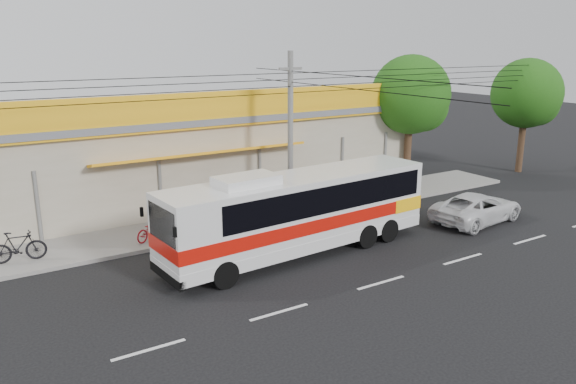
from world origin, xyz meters
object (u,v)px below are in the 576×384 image
object	(u,v)px
motorbike_dark	(18,247)
tree_near	(413,97)
white_car	(477,208)
coach_bus	(303,208)
motorbike_red	(152,229)
utility_pole	(290,82)
tree_far	(529,96)

from	to	relation	value
motorbike_dark	tree_near	bearing A→B (deg)	-77.19
white_car	motorbike_dark	bearing A→B (deg)	67.36
coach_bus	tree_near	size ratio (longest dim) A/B	1.54
motorbike_red	tree_near	distance (m)	16.42
white_car	utility_pole	size ratio (longest dim) A/B	0.14
motorbike_dark	white_car	xyz separation A→B (m)	(18.10, -5.32, -0.07)
white_car	utility_pole	xyz separation A→B (m)	(-6.87, 4.78, 5.51)
coach_bus	utility_pole	world-z (taller)	utility_pole
white_car	tree_near	world-z (taller)	tree_near
utility_pole	tree_near	world-z (taller)	utility_pole
tree_far	motorbike_dark	bearing A→B (deg)	-179.93
utility_pole	tree_near	size ratio (longest dim) A/B	4.72
utility_pole	tree_near	distance (m)	9.68
utility_pole	motorbike_red	bearing A→B (deg)	177.25
tree_near	tree_far	xyz separation A→B (m)	(8.02, -1.54, -0.18)
coach_bus	white_car	bearing A→B (deg)	-10.28
utility_pole	coach_bus	bearing A→B (deg)	-116.13
coach_bus	utility_pole	xyz separation A→B (m)	(1.88, 3.83, 4.35)
tree_far	utility_pole	bearing A→B (deg)	-178.08
tree_far	tree_near	bearing A→B (deg)	169.10
coach_bus	motorbike_red	bearing A→B (deg)	133.35
motorbike_red	motorbike_dark	size ratio (longest dim) A/B	0.88
coach_bus	motorbike_red	xyz separation A→B (m)	(-4.50, 4.13, -1.22)
utility_pole	motorbike_dark	bearing A→B (deg)	177.22
coach_bus	motorbike_red	distance (m)	6.23
utility_pole	tree_far	world-z (taller)	utility_pole
white_car	tree_far	bearing A→B (deg)	-69.24
tree_near	tree_far	world-z (taller)	tree_near
white_car	utility_pole	bearing A→B (deg)	48.94
motorbike_dark	utility_pole	xyz separation A→B (m)	(11.23, -0.54, 5.44)
motorbike_dark	tree_far	world-z (taller)	tree_far
motorbike_dark	white_car	world-z (taller)	white_car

